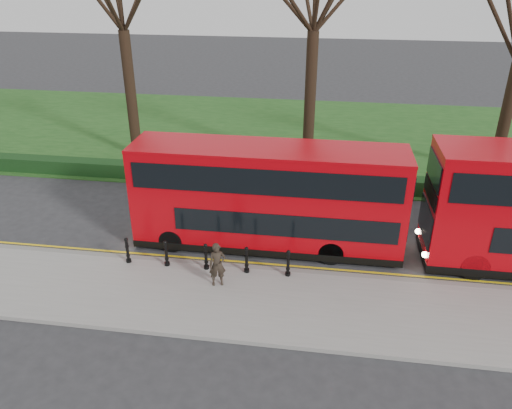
# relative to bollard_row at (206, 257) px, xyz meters

# --- Properties ---
(ground) EXTENTS (120.00, 120.00, 0.00)m
(ground) POSITION_rel_bollard_row_xyz_m (1.07, 1.35, -0.65)
(ground) COLOR #28282B
(ground) RESTS_ON ground
(pavement) EXTENTS (60.00, 4.00, 0.15)m
(pavement) POSITION_rel_bollard_row_xyz_m (1.07, -1.65, -0.57)
(pavement) COLOR gray
(pavement) RESTS_ON ground
(kerb) EXTENTS (60.00, 0.25, 0.16)m
(kerb) POSITION_rel_bollard_row_xyz_m (1.07, 0.35, -0.57)
(kerb) COLOR slate
(kerb) RESTS_ON ground
(grass_verge) EXTENTS (60.00, 18.00, 0.06)m
(grass_verge) POSITION_rel_bollard_row_xyz_m (1.07, 16.35, -0.62)
(grass_verge) COLOR #1A4416
(grass_verge) RESTS_ON ground
(hedge) EXTENTS (60.00, 0.90, 0.80)m
(hedge) POSITION_rel_bollard_row_xyz_m (1.07, 8.15, -0.25)
(hedge) COLOR black
(hedge) RESTS_ON ground
(yellow_line_outer) EXTENTS (60.00, 0.10, 0.01)m
(yellow_line_outer) POSITION_rel_bollard_row_xyz_m (1.07, 0.65, -0.64)
(yellow_line_outer) COLOR yellow
(yellow_line_outer) RESTS_ON ground
(yellow_line_inner) EXTENTS (60.00, 0.10, 0.01)m
(yellow_line_inner) POSITION_rel_bollard_row_xyz_m (1.07, 0.85, -0.64)
(yellow_line_inner) COLOR yellow
(yellow_line_inner) RESTS_ON ground
(bollard_row) EXTENTS (6.18, 0.15, 1.00)m
(bollard_row) POSITION_rel_bollard_row_xyz_m (0.00, 0.00, 0.00)
(bollard_row) COLOR black
(bollard_row) RESTS_ON pavement
(bus_lead) EXTENTS (10.48, 2.41, 4.17)m
(bus_lead) POSITION_rel_bollard_row_xyz_m (1.97, 2.29, 1.45)
(bus_lead) COLOR #AB030B
(bus_lead) RESTS_ON ground
(pedestrian) EXTENTS (0.68, 0.55, 1.62)m
(pedestrian) POSITION_rel_bollard_row_xyz_m (0.64, -0.90, 0.31)
(pedestrian) COLOR #2B231B
(pedestrian) RESTS_ON pavement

